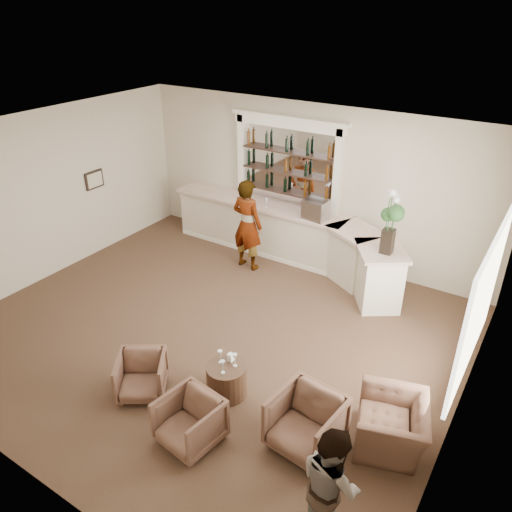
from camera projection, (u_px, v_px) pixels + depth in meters
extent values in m
plane|color=brown|center=(212.00, 331.00, 8.62)|extent=(8.00, 8.00, 0.00)
cube|color=beige|center=(310.00, 183.00, 10.45)|extent=(8.00, 0.04, 3.30)
cube|color=beige|center=(45.00, 197.00, 9.76)|extent=(0.04, 7.00, 3.30)
cube|color=beige|center=(474.00, 328.00, 5.94)|extent=(0.04, 7.00, 3.30)
cube|color=silver|center=(202.00, 143.00, 7.08)|extent=(8.00, 7.00, 0.04)
cube|color=white|center=(481.00, 304.00, 6.30)|extent=(0.05, 2.40, 1.90)
cube|color=black|center=(94.00, 180.00, 10.64)|extent=(0.04, 0.46, 0.38)
cube|color=beige|center=(95.00, 180.00, 10.62)|extent=(0.01, 0.38, 0.30)
cube|color=white|center=(260.00, 226.00, 11.19)|extent=(4.00, 0.70, 1.08)
cube|color=beige|center=(260.00, 203.00, 10.90)|extent=(4.10, 0.82, 0.06)
cube|color=white|center=(354.00, 257.00, 9.89)|extent=(1.12, 1.04, 1.08)
cube|color=beige|center=(356.00, 231.00, 9.61)|extent=(1.27, 1.19, 0.06)
cube|color=white|center=(378.00, 278.00, 9.17)|extent=(1.08, 1.14, 1.08)
cube|color=beige|center=(382.00, 251.00, 8.89)|extent=(1.24, 1.29, 0.06)
cube|color=white|center=(252.00, 251.00, 11.17)|extent=(4.00, 0.06, 0.10)
cube|color=white|center=(289.00, 165.00, 10.53)|extent=(2.15, 0.02, 1.65)
cube|color=white|center=(243.00, 179.00, 11.27)|extent=(0.14, 0.16, 2.90)
cube|color=white|center=(336.00, 199.00, 10.17)|extent=(0.14, 0.16, 2.90)
cube|color=white|center=(289.00, 124.00, 10.07)|extent=(2.52, 0.16, 0.18)
cube|color=white|center=(289.00, 118.00, 10.01)|extent=(2.64, 0.20, 0.08)
cube|color=#322119|center=(285.00, 192.00, 10.72)|extent=(2.05, 0.20, 0.03)
cube|color=#322119|center=(286.00, 173.00, 10.51)|extent=(2.05, 0.20, 0.03)
cube|color=#322119|center=(287.00, 152.00, 10.31)|extent=(2.05, 0.20, 0.03)
cylinder|color=#43291D|center=(227.00, 380.00, 7.18)|extent=(0.58, 0.58, 0.50)
imported|color=gray|center=(247.00, 225.00, 10.23)|extent=(0.74, 0.52, 1.94)
imported|color=gray|center=(330.00, 484.00, 5.09)|extent=(0.92, 0.90, 1.50)
imported|color=brown|center=(142.00, 375.00, 7.17)|extent=(0.95, 0.95, 0.63)
imported|color=brown|center=(190.00, 421.00, 6.37)|extent=(0.82, 0.84, 0.68)
imported|color=brown|center=(306.00, 423.00, 6.29)|extent=(0.91, 0.93, 0.77)
imported|color=brown|center=(392.00, 424.00, 6.35)|extent=(1.12, 1.20, 0.64)
cube|color=#AFAFB4|center=(316.00, 210.00, 9.97)|extent=(0.49, 0.42, 0.40)
cube|color=black|center=(388.00, 241.00, 8.66)|extent=(0.20, 0.20, 0.45)
cube|color=white|center=(231.00, 357.00, 7.15)|extent=(0.08, 0.08, 0.12)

